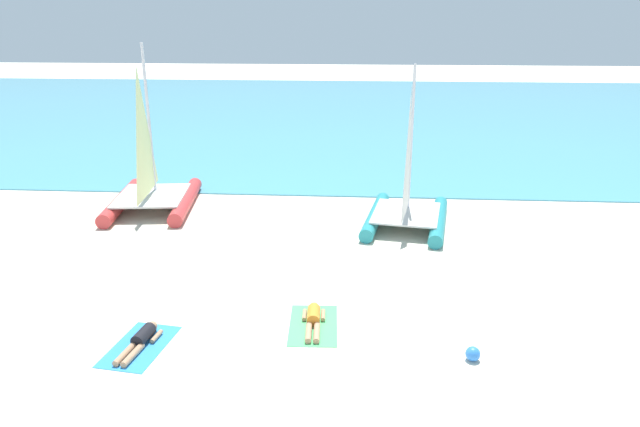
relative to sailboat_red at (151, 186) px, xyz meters
The scene contains 9 objects.
ground_plane 6.70m from the sailboat_red, 16.86° to the left, with size 120.00×120.00×0.00m, color beige.
ocean_water 22.86m from the sailboat_red, 73.83° to the left, with size 120.00×40.00×0.05m, color #4C9EB7.
sailboat_red is the anchor object (origin of this frame).
sailboat_teal 9.17m from the sailboat_red, ahead, with size 3.21×4.42×5.29m.
towel_left 9.65m from the sailboat_red, 72.80° to the right, with size 1.10×1.90×0.01m, color #338CD8.
sunbather_left 9.58m from the sailboat_red, 72.62° to the right, with size 0.62×1.57×0.30m.
towel_right 10.37m from the sailboat_red, 50.90° to the right, with size 1.10×1.90×0.01m, color #4CB266.
sunbather_right 10.30m from the sailboat_red, 50.68° to the right, with size 0.56×1.56×0.30m.
beach_ball 13.57m from the sailboat_red, 42.90° to the right, with size 0.31×0.31×0.31m, color #337FE5.
Camera 1 is at (1.14, -11.95, 6.87)m, focal length 33.19 mm.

